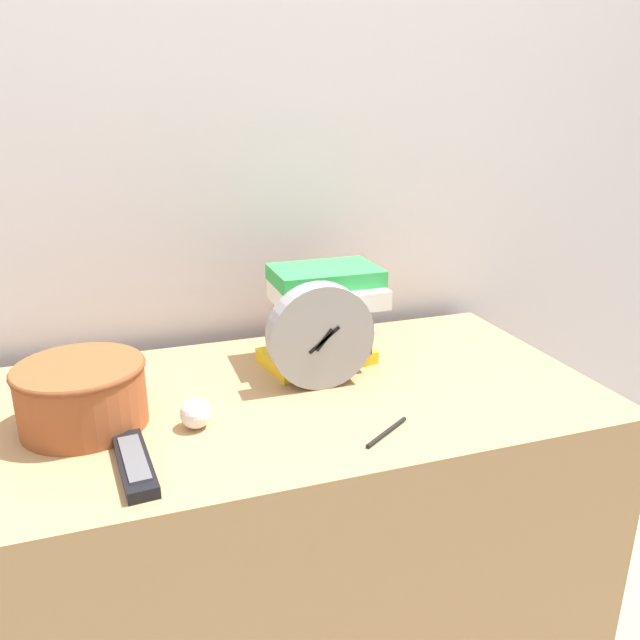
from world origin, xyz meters
The scene contains 8 objects.
wall_back centered at (0.00, 0.71, 1.20)m, with size 6.00×0.04×2.40m.
desk centered at (0.00, 0.32, 0.36)m, with size 1.36×0.64×0.72m.
desk_clock centered at (0.13, 0.33, 0.83)m, with size 0.21×0.05×0.21m.
book_stack centered at (0.18, 0.45, 0.83)m, with size 0.27×0.19×0.21m.
basket centered at (-0.32, 0.31, 0.78)m, with size 0.23×0.23×0.12m.
tv_remote centered at (-0.24, 0.13, 0.73)m, with size 0.06×0.19×0.02m.
crumpled_paper_ball centered at (-0.13, 0.24, 0.75)m, with size 0.05×0.05×0.05m.
pen centered at (0.18, 0.10, 0.72)m, with size 0.11×0.08×0.01m.
Camera 1 is at (-0.24, -0.77, 1.26)m, focal length 35.00 mm.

